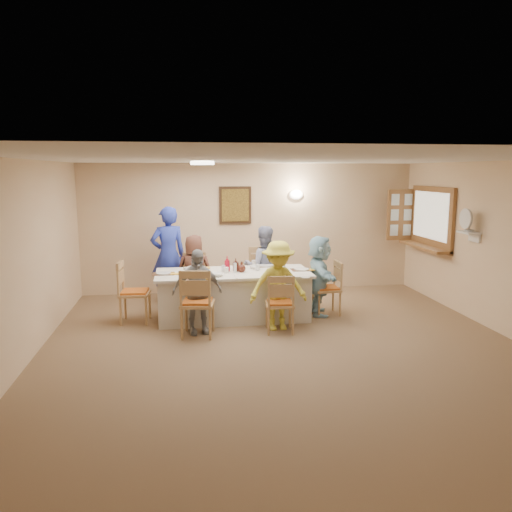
{
  "coord_description": "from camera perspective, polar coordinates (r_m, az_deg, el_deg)",
  "views": [
    {
      "loc": [
        -1.32,
        -6.14,
        2.35
      ],
      "look_at": [
        -0.2,
        1.4,
        1.05
      ],
      "focal_mm": 35.0,
      "sensor_mm": 36.0,
      "label": 1
    }
  ],
  "objects": [
    {
      "name": "condiment_ketchup",
      "position": [
        8.0,
        -3.32,
        -0.89
      ],
      "size": [
        0.11,
        0.11,
        0.25
      ],
      "primitive_type": "imported",
      "rotation": [
        0.0,
        0.0,
        -0.09
      ],
      "color": "red",
      "rests_on": "dining_table"
    },
    {
      "name": "placemat_fl",
      "position": [
        7.53,
        -6.83,
        -2.56
      ],
      "size": [
        0.33,
        0.25,
        0.01
      ],
      "primitive_type": "cube",
      "color": "#472B19",
      "rests_on": "dining_table"
    },
    {
      "name": "placemat_fr",
      "position": [
        7.66,
        2.18,
        -2.3
      ],
      "size": [
        0.33,
        0.24,
        0.01
      ],
      "primitive_type": "cube",
      "color": "#472B19",
      "rests_on": "dining_table"
    },
    {
      "name": "placemat_bl",
      "position": [
        8.35,
        -7.01,
        -1.35
      ],
      "size": [
        0.38,
        0.28,
        0.01
      ],
      "primitive_type": "cube",
      "color": "#472B19",
      "rests_on": "dining_table"
    },
    {
      "name": "placemat_le",
      "position": [
        7.95,
        -10.53,
        -2.01
      ],
      "size": [
        0.34,
        0.25,
        0.01
      ],
      "primitive_type": "cube",
      "color": "#472B19",
      "rests_on": "dining_table"
    },
    {
      "name": "napkin_re",
      "position": [
        8.16,
        6.54,
        -1.55
      ],
      "size": [
        0.13,
        0.13,
        0.01
      ],
      "primitive_type": "cube",
      "color": "gold",
      "rests_on": "dining_table"
    },
    {
      "name": "chair_left_end",
      "position": [
        8.04,
        -13.69,
        -3.99
      ],
      "size": [
        0.5,
        0.5,
        0.98
      ],
      "primitive_type": null,
      "rotation": [
        0.0,
        0.0,
        1.49
      ],
      "color": "tan",
      "rests_on": "ground"
    },
    {
      "name": "plate_fl",
      "position": [
        7.53,
        -6.84,
        -2.49
      ],
      "size": [
        0.23,
        0.23,
        0.01
      ],
      "primitive_type": "cylinder",
      "color": "white",
      "rests_on": "dining_table"
    },
    {
      "name": "chair_front_left",
      "position": [
        7.22,
        -6.7,
        -5.21
      ],
      "size": [
        0.56,
        0.56,
        1.01
      ],
      "primitive_type": null,
      "rotation": [
        0.0,
        0.0,
        2.97
      ],
      "color": "tan",
      "rests_on": "ground"
    },
    {
      "name": "diner_front_right",
      "position": [
        7.43,
        2.55,
        -3.41
      ],
      "size": [
        0.91,
        0.57,
        1.34
      ],
      "primitive_type": "imported",
      "rotation": [
        0.0,
        0.0,
        0.04
      ],
      "color": "yellow",
      "rests_on": "ground"
    },
    {
      "name": "shutter_door",
      "position": [
        10.27,
        16.2,
        4.55
      ],
      "size": [
        0.55,
        0.04,
        1.0
      ],
      "primitive_type": "cube",
      "color": "brown",
      "rests_on": "room_walls"
    },
    {
      "name": "bowl_b",
      "position": [
        8.23,
        -0.13,
        -1.26
      ],
      "size": [
        0.2,
        0.2,
        0.05
      ],
      "primitive_type": "imported",
      "rotation": [
        0.0,
        0.0,
        0.06
      ],
      "color": "white",
      "rests_on": "dining_table"
    },
    {
      "name": "napkin_bl",
      "position": [
        8.31,
        -5.76,
        -1.34
      ],
      "size": [
        0.14,
        0.14,
        0.01
      ],
      "primitive_type": "cube",
      "color": "gold",
      "rests_on": "dining_table"
    },
    {
      "name": "diner_front_left",
      "position": [
        7.31,
        -6.75,
        -4.05
      ],
      "size": [
        0.84,
        0.57,
        1.25
      ],
      "primitive_type": "imported",
      "rotation": [
        0.0,
        0.0,
        0.18
      ],
      "color": "#9A9B9F",
      "rests_on": "ground"
    },
    {
      "name": "drinking_glass",
      "position": [
        8.0,
        -3.72,
        -1.4
      ],
      "size": [
        0.07,
        0.07,
        0.1
      ],
      "primitive_type": "cylinder",
      "color": "silver",
      "rests_on": "dining_table"
    },
    {
      "name": "serving_hatch",
      "position": [
        9.71,
        19.46,
        4.1
      ],
      "size": [
        0.06,
        1.5,
        1.15
      ],
      "primitive_type": "cube",
      "color": "brown",
      "rests_on": "room_walls"
    },
    {
      "name": "bowl_a",
      "position": [
        7.67,
        -4.54,
        -2.12
      ],
      "size": [
        0.36,
        0.36,
        0.05
      ],
      "primitive_type": "imported",
      "rotation": [
        0.0,
        0.0,
        -0.41
      ],
      "color": "white",
      "rests_on": "dining_table"
    },
    {
      "name": "napkin_le",
      "position": [
        7.89,
        -9.24,
        -2.01
      ],
      "size": [
        0.14,
        0.14,
        0.01
      ],
      "primitive_type": "cube",
      "color": "gold",
      "rests_on": "dining_table"
    },
    {
      "name": "diner_back_right",
      "position": [
        8.73,
        0.85,
        -1.17
      ],
      "size": [
        0.71,
        0.57,
        1.41
      ],
      "primitive_type": "imported",
      "rotation": [
        0.0,
        0.0,
        3.12
      ],
      "color": "#8188AB",
      "rests_on": "ground"
    },
    {
      "name": "diner_back_left",
      "position": [
        8.63,
        -7.04,
        -1.81
      ],
      "size": [
        0.72,
        0.55,
        1.29
      ],
      "primitive_type": "imported",
      "rotation": [
        0.0,
        0.0,
        3.02
      ],
      "color": "#522F24",
      "rests_on": "ground"
    },
    {
      "name": "diner_right_end",
      "position": [
        8.26,
        7.24,
        -2.22
      ],
      "size": [
        1.32,
        0.71,
        1.32
      ],
      "primitive_type": "imported",
      "rotation": [
        0.0,
        0.0,
        1.44
      ],
      "color": "#A7D6E7",
      "rests_on": "ground"
    },
    {
      "name": "condiment_malt",
      "position": [
        7.96,
        -1.65,
        -1.24
      ],
      "size": [
        0.2,
        0.2,
        0.17
      ],
      "primitive_type": "imported",
      "rotation": [
        0.0,
        0.0,
        -0.25
      ],
      "color": "#491D13",
      "rests_on": "dining_table"
    },
    {
      "name": "teacup_a",
      "position": [
        7.6,
        -8.28,
        -2.2
      ],
      "size": [
        0.13,
        0.13,
        0.08
      ],
      "primitive_type": "imported",
      "rotation": [
        0.0,
        0.0,
        0.13
      ],
      "color": "white",
      "rests_on": "dining_table"
    },
    {
      "name": "chair_back_left",
      "position": [
        8.79,
        -7.03,
        -2.77
      ],
      "size": [
        0.47,
        0.47,
        0.94
      ],
      "primitive_type": null,
      "rotation": [
        0.0,
        0.0,
        -0.06
      ],
      "color": "tan",
      "rests_on": "ground"
    },
    {
      "name": "desk_fan",
      "position": [
        8.48,
        23.05,
        3.49
      ],
      "size": [
        0.3,
        0.3,
        0.28
      ],
      "primitive_type": null,
      "color": "#A5A5A8",
      "rests_on": "fan_shelf"
    },
    {
      "name": "chair_front_right",
      "position": [
        7.37,
        2.72,
        -5.34
      ],
      "size": [
        0.46,
        0.46,
        0.89
      ],
      "primitive_type": null,
      "rotation": [
        0.0,
        0.0,
        3.05
      ],
      "color": "tan",
      "rests_on": "ground"
    },
    {
      "name": "plate_le",
      "position": [
        7.94,
        -10.54,
        -1.94
      ],
      "size": [
        0.23,
        0.23,
        0.01
      ],
      "primitive_type": "cylinder",
      "color": "white",
      "rests_on": "dining_table"
    },
    {
      "name": "fan_shelf",
      "position": [
        8.51,
        23.16,
        2.49
      ],
      "size": [
        0.22,
        0.36,
        0.03
      ],
      "primitive_type": "cube",
      "color": "white",
      "rests_on": "room_walls"
    },
    {
      "name": "caregiver",
      "position": [
        9.06,
        -9.99,
        0.11
      ],
      "size": [
        0.86,
        0.76,
        1.74
      ],
      "primitive_type": "imported",
      "rotation": [
        0.0,
        0.0,
        3.43
      ],
      "color": "#2B3EBE",
      "rests_on": "ground"
    },
    {
      "name": "plate_bl",
      "position": [
        8.35,
        -7.01,
        -1.28
      ],
      "size": [
        0.25,
        0.25,
        0.02
      ],
      "primitive_type": "cylinder",
      "color": "white",
      "rests_on": "dining_table"
    },
    {
      "name": "plate_br",
      "position": [
        8.46,
        1.14,
        -1.06
      ],
      "size": [
        0.25,
        0.25,
        0.02
      ],
      "primitive_type": "cylinder",
      "color": "white",
      "rests_on": "dining_table"
    },
    {
      "name": "dining_table",
      "position": [
        8.06,
        -2.59,
        -4.48
      ],
      "size": [
        2.46,
        1.04,
        0.76
      ],
      "primitive_type": "cube",
      "color": "beige",
      "rests_on": "ground"
    },
    {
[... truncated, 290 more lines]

